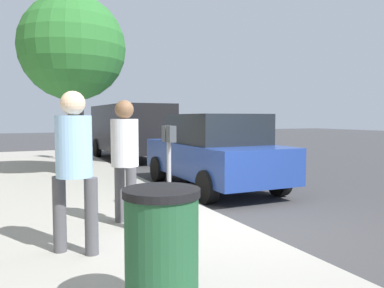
{
  "coord_description": "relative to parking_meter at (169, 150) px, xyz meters",
  "views": [
    {
      "loc": [
        -4.83,
        3.01,
        1.69
      ],
      "look_at": [
        0.68,
        0.36,
        1.26
      ],
      "focal_mm": 35.48,
      "sensor_mm": 36.0,
      "label": 1
    }
  ],
  "objects": [
    {
      "name": "ground_plane",
      "position": [
        -0.8,
        -0.71,
        -1.17
      ],
      "size": [
        80.0,
        80.0,
        0.0
      ],
      "primitive_type": "plane",
      "color": "#38383A",
      "rests_on": "ground"
    },
    {
      "name": "sidewalk_slab",
      "position": [
        -0.8,
        2.29,
        -1.09
      ],
      "size": [
        28.0,
        6.0,
        0.15
      ],
      "primitive_type": "cube",
      "color": "gray",
      "rests_on": "ground_plane"
    },
    {
      "name": "parking_meter",
      "position": [
        0.0,
        0.0,
        0.0
      ],
      "size": [
        0.36,
        0.12,
        1.41
      ],
      "color": "gray",
      "rests_on": "sidewalk_slab"
    },
    {
      "name": "pedestrian_at_meter",
      "position": [
        -0.38,
        0.83,
        0.04
      ],
      "size": [
        0.53,
        0.39,
        1.79
      ],
      "rotation": [
        0.0,
        0.0,
        -1.42
      ],
      "color": "#47474C",
      "rests_on": "sidewalk_slab"
    },
    {
      "name": "pedestrian_bystander",
      "position": [
        -1.24,
        1.66,
        0.08
      ],
      "size": [
        0.4,
        0.46,
        1.84
      ],
      "rotation": [
        0.0,
        0.0,
        -0.68
      ],
      "color": "#47474C",
      "rests_on": "sidewalk_slab"
    },
    {
      "name": "parked_sedan_near",
      "position": [
        2.24,
        -2.06,
        -0.27
      ],
      "size": [
        4.43,
        2.02,
        1.77
      ],
      "color": "navy",
      "rests_on": "ground_plane"
    },
    {
      "name": "parked_van_far",
      "position": [
        9.19,
        -2.06,
        0.09
      ],
      "size": [
        5.22,
        2.16,
        2.18
      ],
      "color": "black",
      "rests_on": "ground_plane"
    },
    {
      "name": "street_tree",
      "position": [
        4.83,
        0.74,
        2.33
      ],
      "size": [
        2.75,
        2.75,
        4.74
      ],
      "color": "brown",
      "rests_on": "sidewalk_slab"
    },
    {
      "name": "traffic_signal",
      "position": [
        7.97,
        -0.1,
        1.41
      ],
      "size": [
        0.24,
        0.44,
        3.6
      ],
      "color": "black",
      "rests_on": "sidewalk_slab"
    },
    {
      "name": "trash_bin",
      "position": [
        -2.99,
        1.29,
        -0.51
      ],
      "size": [
        0.59,
        0.59,
        1.01
      ],
      "color": "#1E4C2D",
      "rests_on": "sidewalk_slab"
    }
  ]
}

